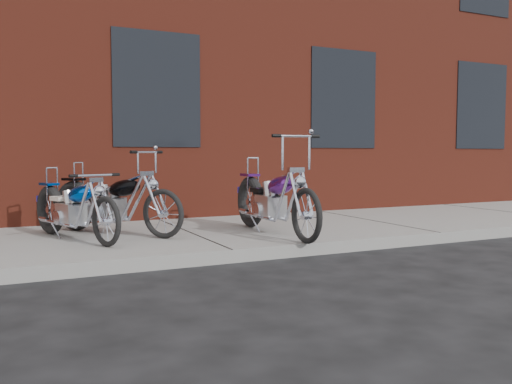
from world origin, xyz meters
TOP-DOWN VIEW (x-y plane):
  - ground at (0.00, 0.00)m, footprint 120.00×120.00m
  - sidewalk at (0.00, 1.50)m, footprint 22.00×3.00m
  - building_brick at (0.00, 8.00)m, footprint 22.00×10.00m
  - chopper_purple at (0.94, 0.85)m, footprint 0.55×2.27m
  - chopper_blue at (-1.46, 1.48)m, footprint 0.81×1.90m
  - chopper_third at (-0.94, 1.73)m, footprint 1.36×1.77m

SIDE VIEW (x-z plane):
  - ground at x=0.00m, z-range 0.00..0.00m
  - sidewalk at x=0.00m, z-range 0.00..0.15m
  - chopper_blue at x=-1.46m, z-range 0.08..0.94m
  - chopper_third at x=-0.94m, z-range -0.01..1.08m
  - chopper_purple at x=0.94m, z-range -0.08..1.20m
  - building_brick at x=0.00m, z-range 0.00..8.00m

